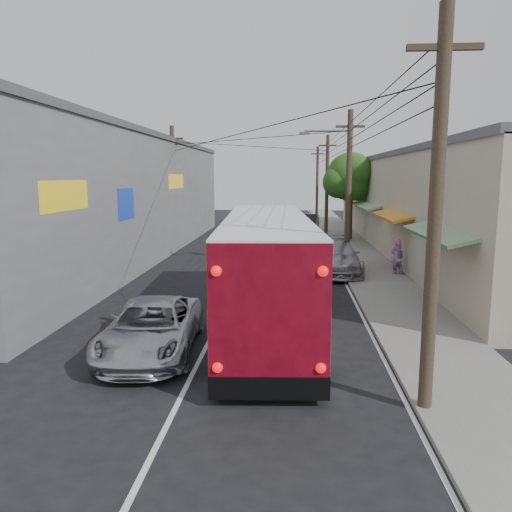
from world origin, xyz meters
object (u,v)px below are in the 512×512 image
at_px(parked_car_far, 307,224).
at_px(parked_suv, 334,257).
at_px(coach_bus, 267,268).
at_px(parked_car_mid, 311,237).
at_px(jeepney, 152,328).
at_px(pedestrian_near, 397,256).
at_px(pedestrian_far, 397,259).

bearing_deg(parked_car_far, parked_suv, -79.54).
relative_size(coach_bus, parked_car_mid, 2.81).
relative_size(jeepney, parked_car_mid, 1.16).
relative_size(coach_bus, jeepney, 2.43).
relative_size(parked_suv, pedestrian_near, 3.38).
bearing_deg(pedestrian_near, pedestrian_far, -145.21).
bearing_deg(parked_suv, parked_car_far, 91.38).
height_order(parked_suv, parked_car_far, parked_suv).
xyz_separation_m(coach_bus, parked_car_far, (2.19, 26.99, -1.05)).
xyz_separation_m(jeepney, pedestrian_near, (8.95, 11.37, 0.26)).
height_order(coach_bus, pedestrian_far, coach_bus).
relative_size(coach_bus, parked_car_far, 2.59).
distance_m(jeepney, pedestrian_near, 14.47).
relative_size(parked_car_mid, parked_car_far, 0.92).
height_order(jeepney, parked_suv, parked_suv).
height_order(parked_suv, parked_car_mid, parked_suv).
distance_m(parked_car_mid, parked_car_far, 9.12).
relative_size(parked_suv, parked_car_far, 1.19).
height_order(coach_bus, jeepney, coach_bus).
bearing_deg(parked_suv, coach_bus, -109.75).
bearing_deg(parked_car_far, parked_car_mid, -82.07).
xyz_separation_m(parked_car_mid, pedestrian_near, (3.75, -9.60, 0.22)).
distance_m(coach_bus, parked_car_far, 27.10).
relative_size(jeepney, parked_car_far, 1.07).
distance_m(parked_suv, parked_car_mid, 9.01).
distance_m(parked_suv, pedestrian_far, 3.05).
xyz_separation_m(jeepney, parked_car_mid, (5.20, 20.97, 0.04)).
distance_m(coach_bus, parked_car_mid, 18.03).
xyz_separation_m(coach_bus, pedestrian_far, (5.99, 8.34, -0.98)).
bearing_deg(parked_suv, pedestrian_near, -13.13).
distance_m(jeepney, parked_suv, 13.42).
distance_m(jeepney, parked_car_mid, 21.61).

